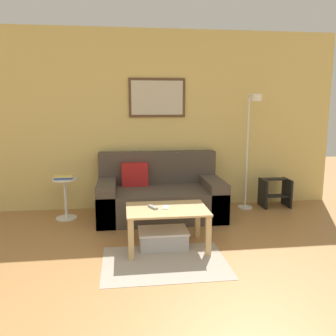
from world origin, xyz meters
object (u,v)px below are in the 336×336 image
Objects in this scene: coffee_table at (167,216)px; storage_bin at (163,238)px; side_table at (65,195)px; remote_control at (153,207)px; floor_lamp at (251,139)px; book_stack at (64,177)px; cell_phone at (166,207)px; couch at (159,196)px; step_stool at (275,192)px.

storage_bin is at bearing 152.32° from coffee_table.
remote_control is at bearing -46.37° from side_table.
storage_bin is at bearing -139.61° from floor_lamp.
side_table is 0.24m from book_stack.
cell_phone is at bearing 10.02° from storage_bin.
coffee_table is at bearing -59.39° from cell_phone.
storage_bin is at bearing -26.80° from remote_control.
storage_bin is 0.96× the size of side_table.
remote_control is at bearing 178.08° from storage_bin.
coffee_table is 0.09m from cell_phone.
side_table is (-1.18, 1.13, 0.23)m from storage_bin.
couch is at bearing 85.95° from storage_bin.
couch reaches higher than cell_phone.
floor_lamp is at bearing 40.39° from storage_bin.
storage_bin is at bearing -94.05° from couch.
storage_bin is 0.34m from cell_phone.
book_stack reaches higher than step_stool.
storage_bin is (-0.04, 0.02, -0.25)m from coffee_table.
cell_phone is at bearing -92.49° from couch.
coffee_table is 0.26m from storage_bin.
couch is 6.91× the size of book_stack.
step_stool is (1.75, 0.21, -0.05)m from couch.
coffee_table is at bearing -138.32° from floor_lamp.
remote_control is 0.36× the size of step_stool.
coffee_table is 2.03× the size of step_stool.
floor_lamp reaches higher than book_stack.
step_stool is at bearing 49.42° from cell_phone.
floor_lamp reaches higher than couch.
cell_phone is at bearing 107.07° from coffee_table.
coffee_table is 1.91m from floor_lamp.
floor_lamp reaches higher than storage_bin.
coffee_table is (-0.04, -1.12, 0.07)m from couch.
step_stool is (1.79, 1.33, -0.13)m from coffee_table.
floor_lamp is 10.96× the size of remote_control.
storage_bin is 2.03m from floor_lamp.
coffee_table is 1.69m from book_stack.
remote_control is (1.08, -1.12, -0.12)m from book_stack.
couch is at bearing -1.01° from side_table.
couch is at bearing 55.59° from remote_control.
step_stool is at bearing 3.50° from side_table.
storage_bin is 0.36m from remote_control.
cell_phone is at bearing -42.87° from side_table.
remote_control is (1.07, -1.12, 0.12)m from side_table.
cell_phone is at bearing -24.12° from remote_control.
couch reaches higher than book_stack.
cell_phone is (-1.34, -1.16, -0.59)m from floor_lamp.
storage_bin is 3.76× the size of cell_phone.
floor_lamp is 6.82× the size of book_stack.
side_table is at bearing 108.76° from remote_control.
couch is 1.11m from cell_phone.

